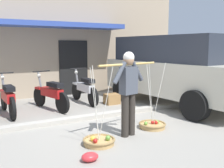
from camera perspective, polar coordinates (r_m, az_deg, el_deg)
ground_plane at (r=6.16m, az=-0.33°, el=-8.81°), size 90.00×90.00×0.00m
sidewalk_curb at (r=6.74m, az=-3.24°, el=-6.87°), size 20.00×0.24×0.10m
fruit_vendor at (r=5.23m, az=3.59°, el=-0.90°), size 1.49×0.36×1.70m
fruit_basket_left_side at (r=5.98m, az=8.70°, el=-8.68°), size 0.60×0.60×1.45m
fruit_basket_right_side at (r=4.97m, az=-2.83°, el=-12.14°), size 0.60×0.60×1.45m
motorcycle_second_in_row at (r=7.42m, az=-21.64°, el=-2.84°), size 0.54×1.82×1.09m
motorcycle_third_in_row at (r=7.65m, az=-13.12°, el=-2.15°), size 0.64×1.78×1.09m
motorcycle_end_of_row at (r=8.37m, az=-5.95°, el=-1.09°), size 0.54×1.82×1.09m
parked_truck at (r=8.25m, az=13.59°, el=3.32°), size 2.50×4.95×2.10m
storefront_building at (r=11.86m, az=-21.85°, el=9.09°), size 13.00×6.00×4.20m
plastic_litter_bag at (r=4.33m, az=-4.80°, el=-15.44°), size 0.28×0.22×0.14m
wooden_crate at (r=8.26m, az=-0.03°, el=-3.24°), size 0.44×0.36×0.32m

